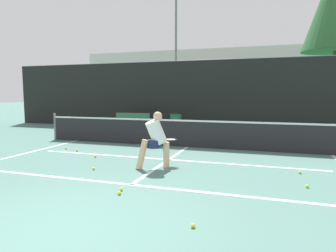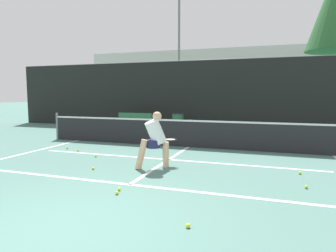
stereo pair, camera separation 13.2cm
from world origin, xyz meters
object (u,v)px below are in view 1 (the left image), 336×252
parked_car (232,114)px  courtside_bench (132,121)px  trash_bin (176,122)px  player_practicing (156,138)px

parked_car → courtside_bench: bearing=-133.0°
trash_bin → parked_car: (2.23, 4.68, 0.12)m
courtside_bench → parked_car: parked_car is taller
courtside_bench → parked_car: 6.64m
player_practicing → trash_bin: player_practicing is taller
player_practicing → courtside_bench: size_ratio=0.75×
trash_bin → player_practicing: bearing=-77.3°
trash_bin → parked_car: 5.18m
trash_bin → parked_car: bearing=64.5°
player_practicing → parked_car: size_ratio=0.34×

